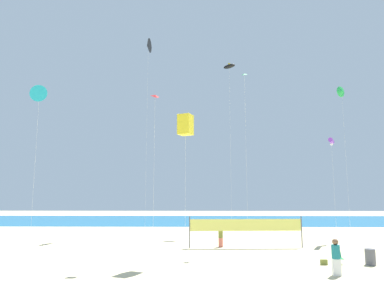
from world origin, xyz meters
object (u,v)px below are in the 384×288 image
object	(u,v)px
beachgoer_teal_shirt	(336,256)
folding_beach_chair	(337,256)
trash_barrel	(370,257)
kite_violet_tube	(331,141)
kite_yellow_box	(185,125)
kite_green_diamond	(245,83)
kite_cyan_delta	(39,94)
volleyball_net	(246,226)
kite_black_delta	(148,46)
beach_handbag	(324,262)
beachgoer_olive_shirt	(221,236)
kite_red_diamond	(155,99)
kite_black_inflatable	(229,67)
kite_green_delta	(342,92)

from	to	relation	value
beachgoer_teal_shirt	folding_beach_chair	xyz separation A→B (m)	(1.27, 3.07, -0.53)
beachgoer_teal_shirt	trash_barrel	bearing A→B (deg)	88.29
beachgoer_teal_shirt	kite_violet_tube	distance (m)	15.56
kite_yellow_box	kite_violet_tube	bearing A→B (deg)	34.36
folding_beach_chair	kite_green_diamond	bearing A→B (deg)	98.00
trash_barrel	kite_cyan_delta	xyz separation A→B (m)	(-22.27, 3.89, 11.19)
volleyball_net	kite_black_delta	world-z (taller)	kite_black_delta
beach_handbag	beachgoer_olive_shirt	bearing A→B (deg)	131.14
kite_cyan_delta	kite_red_diamond	distance (m)	9.72
trash_barrel	kite_black_inflatable	size ratio (longest dim) A/B	0.05
volleyball_net	beach_handbag	bearing A→B (deg)	-58.81
folding_beach_chair	kite_cyan_delta	bearing A→B (deg)	140.24
volleyball_net	kite_green_delta	size ratio (longest dim) A/B	0.59
beach_handbag	kite_yellow_box	distance (m)	11.90
trash_barrel	kite_yellow_box	size ratio (longest dim) A/B	0.10
trash_barrel	kite_yellow_box	world-z (taller)	kite_yellow_box
beachgoer_teal_shirt	kite_violet_tube	bearing A→B (deg)	115.44
kite_black_delta	kite_red_diamond	world-z (taller)	kite_black_delta
folding_beach_chair	kite_cyan_delta	size ratio (longest dim) A/B	0.07
kite_yellow_box	kite_green_delta	bearing A→B (deg)	37.98
beachgoer_teal_shirt	volleyball_net	world-z (taller)	volleyball_net
trash_barrel	kite_cyan_delta	world-z (taller)	kite_cyan_delta
beachgoer_olive_shirt	kite_black_delta	distance (m)	23.72
folding_beach_chair	trash_barrel	world-z (taller)	trash_barrel
beachgoer_teal_shirt	kite_violet_tube	size ratio (longest dim) A/B	0.20
kite_green_diamond	volleyball_net	bearing A→B (deg)	-163.59
folding_beach_chair	trash_barrel	xyz separation A→B (m)	(1.77, -0.42, -0.00)
beachgoer_teal_shirt	kite_black_delta	distance (m)	30.51
beachgoer_teal_shirt	kite_red_diamond	size ratio (longest dim) A/B	0.17
folding_beach_chair	kite_violet_tube	size ratio (longest dim) A/B	0.10
trash_barrel	kite_green_delta	world-z (taller)	kite_green_delta
beach_handbag	kite_green_diamond	bearing A→B (deg)	119.96
beach_handbag	kite_violet_tube	size ratio (longest dim) A/B	0.04
volleyball_net	kite_black_inflatable	distance (m)	20.46
beachgoer_olive_shirt	beachgoer_teal_shirt	bearing A→B (deg)	169.06
kite_cyan_delta	kite_green_diamond	distance (m)	16.19
volleyball_net	kite_black_inflatable	bearing A→B (deg)	90.13
beachgoer_olive_shirt	volleyball_net	size ratio (longest dim) A/B	0.17
kite_cyan_delta	trash_barrel	bearing A→B (deg)	-9.92
beachgoer_olive_shirt	kite_black_inflatable	world-z (taller)	kite_black_inflatable
trash_barrel	kite_black_delta	distance (m)	30.75
kite_violet_tube	kite_red_diamond	size ratio (longest dim) A/B	0.84
kite_violet_tube	kite_red_diamond	distance (m)	17.44
beachgoer_teal_shirt	kite_green_diamond	distance (m)	15.49
beachgoer_teal_shirt	beach_handbag	size ratio (longest dim) A/B	4.83
volleyball_net	kite_violet_tube	xyz separation A→B (m)	(8.42, 3.65, 7.21)
beach_handbag	kite_red_diamond	bearing A→B (deg)	174.16
kite_cyan_delta	folding_beach_chair	bearing A→B (deg)	-9.63
kite_yellow_box	kite_black_delta	bearing A→B (deg)	107.65
trash_barrel	kite_red_diamond	size ratio (longest dim) A/B	0.09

